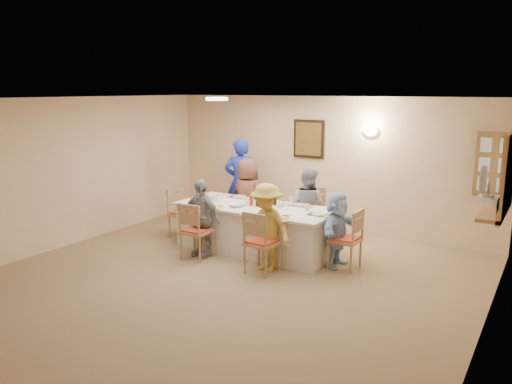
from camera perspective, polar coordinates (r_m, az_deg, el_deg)
The scene contains 49 objects.
ground at distance 6.86m, azimuth -4.79°, elevation -10.84°, with size 7.00×7.00×0.00m, color olive.
room_walls at distance 6.44m, azimuth -5.02°, elevation 1.71°, with size 7.00×7.00×7.00m.
wall_picture at distance 9.52m, azimuth 6.04°, elevation 6.05°, with size 0.62×0.05×0.72m.
wall_sconce at distance 9.03m, azimuth 12.93°, elevation 6.79°, with size 0.26×0.09×0.18m, color white.
ceiling_light at distance 8.14m, azimuth -4.51°, elevation 10.56°, with size 0.36×0.36×0.05m, color white.
serving_hatch at distance 7.59m, azimuth 26.87°, elevation 1.90°, with size 0.06×1.50×1.15m, color olive.
hatch_sill at distance 7.69m, azimuth 25.63°, elevation -1.86°, with size 0.30×1.50×0.05m, color olive.
shutter_door at distance 8.36m, azimuth 25.57°, elevation 2.81°, with size 0.55×0.04×1.00m, color olive.
fan_shelf at distance 6.29m, azimuth 24.95°, elevation -0.65°, with size 0.22×0.36×0.03m, color white.
desk_fan at distance 6.26m, azimuth 24.80°, elevation 0.72°, with size 0.30×0.30×0.28m, color #A5A5A8, non-canonical shape.
dining_table at distance 8.21m, azimuth -0.01°, elevation -4.17°, with size 2.62×1.11×0.76m, color beige.
chair_back_left at distance 9.16m, azimuth -0.59°, elevation -2.10°, with size 0.42×0.42×0.88m, color tan, non-canonical shape.
chair_back_right at distance 8.59m, azimuth 6.21°, elevation -2.79°, with size 0.47×0.47×0.97m, color tan, non-canonical shape.
chair_front_left at distance 7.90m, azimuth -6.80°, elevation -4.33°, with size 0.44×0.44×0.91m, color tan, non-canonical shape.
chair_front_right at distance 7.24m, azimuth 0.71°, elevation -5.67°, with size 0.45×0.45×0.93m, color tan, non-canonical shape.
chair_left_end at distance 9.08m, azimuth -8.38°, elevation -2.30°, with size 0.43×0.43×0.90m, color tan, non-canonical shape.
chair_right_end at distance 7.53m, azimuth 10.12°, elevation -5.23°, with size 0.44×0.44×0.91m, color tan, non-canonical shape.
diner_back_left at distance 9.00m, azimuth -1.00°, elevation -0.60°, with size 0.74×0.53×1.42m, color brown.
diner_back_right at distance 8.44m, azimuth 5.89°, elevation -1.74°, with size 0.69×0.55×1.35m, color #9292A2.
diner_front_left at distance 7.94m, azimuth -6.29°, elevation -2.95°, with size 0.75×0.35×1.25m, color gray.
diner_front_right at distance 7.28m, azimuth 1.20°, elevation -4.05°, with size 0.90×0.59×1.30m, color gold.
diner_right_end at distance 7.54m, azimuth 9.24°, elevation -4.28°, with size 0.38×1.07×1.14m, color #A0CBF6.
caregiver at distance 9.60m, azimuth -1.75°, elevation 1.07°, with size 0.74×0.65×1.71m, color #1E33BD.
placemat_fl at distance 8.11m, azimuth -5.19°, elevation -1.63°, with size 0.33×0.25×0.01m, color #472B19.
plate_fl at distance 8.11m, azimuth -5.19°, elevation -1.57°, with size 0.23×0.23×0.01m, color white.
napkin_fl at distance 7.96m, azimuth -4.37°, elevation -1.81°, with size 0.14×0.14×0.01m, color yellow.
placemat_fr at distance 7.47m, azimuth 2.22°, elevation -2.75°, with size 0.36×0.26×0.01m, color #472B19.
plate_fr at distance 7.47m, azimuth 2.22°, elevation -2.68°, with size 0.24×0.24×0.01m, color white.
napkin_fr at distance 7.34m, azimuth 3.25°, elevation -2.96°, with size 0.14×0.14×0.01m, color yellow.
placemat_bl at distance 8.78m, azimuth -1.91°, elevation -0.56°, with size 0.34×0.25×0.01m, color #472B19.
plate_bl at distance 8.78m, azimuth -1.91°, elevation -0.50°, with size 0.24×0.24×0.02m, color white.
napkin_bl at distance 8.64m, azimuth -1.10°, elevation -0.71°, with size 0.14×0.14×0.01m, color yellow.
placemat_br at distance 8.19m, azimuth 5.11°, elevation -1.49°, with size 0.36×0.27×0.01m, color #472B19.
plate_br at distance 8.19m, azimuth 5.11°, elevation -1.43°, with size 0.23×0.23×0.01m, color white.
napkin_br at distance 8.07m, azimuth 6.09°, elevation -1.67°, with size 0.13×0.13×0.01m, color yellow.
placemat_le at distance 8.73m, azimuth -6.17°, elevation -0.69°, with size 0.35×0.26×0.01m, color #472B19.
plate_le at distance 8.73m, azimuth -6.18°, elevation -0.63°, with size 0.25×0.25×0.02m, color white.
napkin_le at distance 8.58m, azimuth -5.43°, elevation -0.84°, with size 0.15×0.15×0.01m, color yellow.
placemat_re at distance 7.61m, azimuth 7.19°, elevation -2.57°, with size 0.33×0.24×0.01m, color #472B19.
plate_re at distance 7.61m, azimuth 7.20°, elevation -2.50°, with size 0.22×0.22×0.01m, color white.
napkin_re at distance 7.49m, azimuth 8.29°, elevation -2.77°, with size 0.14×0.14×0.01m, color yellow.
teacup_a at distance 8.28m, azimuth -5.88°, elevation -1.05°, with size 0.13×0.13×0.09m, color white.
teacup_b at distance 8.41m, azimuth 4.11°, elevation -0.87°, with size 0.10×0.10×0.08m, color white.
bowl_a at distance 8.06m, azimuth -2.24°, elevation -1.49°, with size 0.30×0.30×0.06m, color white.
bowl_b at distance 8.15m, azimuth 2.66°, elevation -1.34°, with size 0.24×0.24×0.06m, color white.
condiment_ketchup at distance 8.13m, azimuth -0.53°, elevation -0.78°, with size 0.10×0.10×0.22m, color #AE2E0E.
condiment_brown at distance 8.11m, azimuth 0.30°, elevation -0.85°, with size 0.13×0.13×0.21m, color #471F13.
condiment_malt at distance 8.01m, azimuth 0.68°, elevation -1.19°, with size 0.13×0.13×0.16m, color #471F13.
drinking_glass at distance 8.22m, azimuth -0.72°, elevation -1.02°, with size 0.07×0.07×0.10m, color silver.
Camera 1 is at (3.79, -5.08, 2.62)m, focal length 35.00 mm.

